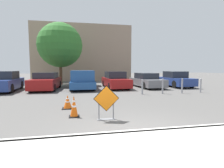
{
  "coord_description": "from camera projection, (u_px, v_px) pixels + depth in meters",
  "views": [
    {
      "loc": [
        -1.57,
        -4.35,
        1.82
      ],
      "look_at": [
        0.6,
        6.68,
        0.79
      ],
      "focal_mm": 28.0,
      "sensor_mm": 36.0,
      "label": 1
    }
  ],
  "objects": [
    {
      "name": "traffic_cone_second",
      "position": [
        68.0,
        102.0,
        7.84
      ],
      "size": [
        0.49,
        0.49,
        0.62
      ],
      "color": "black",
      "rests_on": "ground_plane"
    },
    {
      "name": "parked_car_fourth",
      "position": [
        146.0,
        81.0,
        16.55
      ],
      "size": [
        2.02,
        4.74,
        1.35
      ],
      "rotation": [
        0.0,
        0.0,
        3.18
      ],
      "color": "slate",
      "rests_on": "ground_plane"
    },
    {
      "name": "bollard_fourth",
      "position": [
        201.0,
        85.0,
        12.92
      ],
      "size": [
        0.12,
        0.12,
        1.06
      ],
      "color": "gray",
      "rests_on": "ground_plane"
    },
    {
      "name": "traffic_cone_nearest",
      "position": [
        74.0,
        106.0,
        6.51
      ],
      "size": [
        0.38,
        0.38,
        0.81
      ],
      "color": "black",
      "rests_on": "ground_plane"
    },
    {
      "name": "parked_car_third",
      "position": [
        115.0,
        80.0,
        16.06
      ],
      "size": [
        1.94,
        4.74,
        1.51
      ],
      "rotation": [
        0.0,
        0.0,
        3.17
      ],
      "color": "maroon",
      "rests_on": "ground_plane"
    },
    {
      "name": "street_tree_behind_lot",
      "position": [
        60.0,
        45.0,
        18.86
      ],
      "size": [
        4.78,
        4.78,
        6.68
      ],
      "color": "#513823",
      "rests_on": "ground_plane"
    },
    {
      "name": "parked_car_fifth",
      "position": [
        175.0,
        80.0,
        17.1
      ],
      "size": [
        1.93,
        4.21,
        1.5
      ],
      "rotation": [
        0.0,
        0.0,
        3.14
      ],
      "color": "navy",
      "rests_on": "ground_plane"
    },
    {
      "name": "bollard_second",
      "position": [
        163.0,
        86.0,
        12.33
      ],
      "size": [
        0.12,
        0.12,
        1.08
      ],
      "color": "gray",
      "rests_on": "ground_plane"
    },
    {
      "name": "bollard_third",
      "position": [
        182.0,
        85.0,
        12.62
      ],
      "size": [
        0.12,
        0.12,
        1.09
      ],
      "color": "gray",
      "rests_on": "ground_plane"
    },
    {
      "name": "ground_plane",
      "position": [
        97.0,
        90.0,
        14.49
      ],
      "size": [
        96.0,
        96.0,
        0.0
      ],
      "primitive_type": "plane",
      "color": "#565451"
    },
    {
      "name": "sidewalk_strip",
      "position": [
        160.0,
        157.0,
        3.45
      ],
      "size": [
        22.65,
        2.59,
        0.14
      ],
      "color": "beige",
      "rests_on": "ground_plane"
    },
    {
      "name": "road_closed_sign",
      "position": [
        106.0,
        102.0,
        6.08
      ],
      "size": [
        0.91,
        0.2,
        1.22
      ],
      "color": "black",
      "rests_on": "ground_plane"
    },
    {
      "name": "parked_car_second",
      "position": [
        46.0,
        82.0,
        14.77
      ],
      "size": [
        2.12,
        4.73,
        1.45
      ],
      "rotation": [
        0.0,
        0.0,
        3.09
      ],
      "color": "maroon",
      "rests_on": "ground_plane"
    },
    {
      "name": "building_facade_backdrop",
      "position": [
        83.0,
        54.0,
        26.51
      ],
      "size": [
        13.86,
        5.0,
        7.94
      ],
      "color": "gray",
      "rests_on": "ground_plane"
    },
    {
      "name": "bollard_nearest",
      "position": [
        142.0,
        86.0,
        12.04
      ],
      "size": [
        0.12,
        0.12,
        1.05
      ],
      "color": "gray",
      "rests_on": "ground_plane"
    },
    {
      "name": "pickup_truck",
      "position": [
        82.0,
        81.0,
        15.08
      ],
      "size": [
        2.08,
        5.26,
        1.61
      ],
      "rotation": [
        0.0,
        0.0,
        3.14
      ],
      "color": "navy",
      "rests_on": "ground_plane"
    },
    {
      "name": "curb_lip",
      "position": [
        138.0,
        133.0,
        4.72
      ],
      "size": [
        22.65,
        0.2,
        0.14
      ],
      "color": "beige",
      "rests_on": "ground_plane"
    },
    {
      "name": "parked_car_nearest",
      "position": [
        5.0,
        82.0,
        13.74
      ],
      "size": [
        2.03,
        4.57,
        1.58
      ],
      "rotation": [
        0.0,
        0.0,
        3.19
      ],
      "color": "navy",
      "rests_on": "ground_plane"
    }
  ]
}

